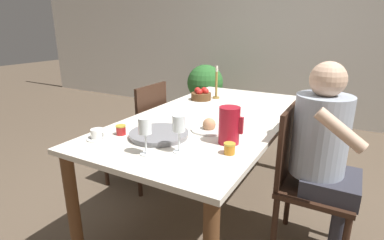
{
  "coord_description": "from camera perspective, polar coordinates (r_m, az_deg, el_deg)",
  "views": [
    {
      "loc": [
        0.87,
        -1.84,
        1.35
      ],
      "look_at": [
        0.0,
        -0.29,
        0.78
      ],
      "focal_mm": 28.0,
      "sensor_mm": 36.0,
      "label": 1
    }
  ],
  "objects": [
    {
      "name": "ground_plane",
      "position": [
        2.44,
        3.41,
        -15.98
      ],
      "size": [
        20.0,
        20.0,
        0.0
      ],
      "primitive_type": "plane",
      "color": "brown"
    },
    {
      "name": "wall_back",
      "position": [
        4.54,
        18.95,
        16.09
      ],
      "size": [
        10.0,
        0.06,
        2.6
      ],
      "color": "white",
      "rests_on": "ground_plane"
    },
    {
      "name": "dining_table",
      "position": [
        2.15,
        3.72,
        -1.48
      ],
      "size": [
        0.98,
        1.91,
        0.73
      ],
      "color": "silver",
      "rests_on": "ground_plane"
    },
    {
      "name": "chair_person_side",
      "position": [
        1.94,
        20.67,
        -10.32
      ],
      "size": [
        0.42,
        0.42,
        0.9
      ],
      "rotation": [
        0.0,
        0.0,
        -1.57
      ],
      "color": "#331E14",
      "rests_on": "ground_plane"
    },
    {
      "name": "chair_opposite",
      "position": [
        2.58,
        -9.65,
        -2.37
      ],
      "size": [
        0.42,
        0.42,
        0.9
      ],
      "rotation": [
        0.0,
        0.0,
        1.57
      ],
      "color": "#331E14",
      "rests_on": "ground_plane"
    },
    {
      "name": "person_seated",
      "position": [
        1.83,
        24.02,
        -4.96
      ],
      "size": [
        0.39,
        0.41,
        1.17
      ],
      "rotation": [
        0.0,
        0.0,
        -1.57
      ],
      "color": "#33333D",
      "rests_on": "ground_plane"
    },
    {
      "name": "red_pitcher",
      "position": [
        1.62,
        7.1,
        -0.95
      ],
      "size": [
        0.14,
        0.11,
        0.2
      ],
      "color": "#A31423",
      "rests_on": "dining_table"
    },
    {
      "name": "wine_glass_water",
      "position": [
        1.48,
        -2.52,
        -1.0
      ],
      "size": [
        0.06,
        0.06,
        0.19
      ],
      "color": "white",
      "rests_on": "dining_table"
    },
    {
      "name": "wine_glass_juice",
      "position": [
        1.47,
        -9.06,
        -1.53
      ],
      "size": [
        0.06,
        0.06,
        0.19
      ],
      "color": "white",
      "rests_on": "dining_table"
    },
    {
      "name": "teacup_near_person",
      "position": [
        1.77,
        -17.52,
        -2.71
      ],
      "size": [
        0.13,
        0.13,
        0.06
      ],
      "color": "white",
      "rests_on": "dining_table"
    },
    {
      "name": "serving_tray",
      "position": [
        1.73,
        -6.3,
        -2.75
      ],
      "size": [
        0.34,
        0.34,
        0.03
      ],
      "color": "gray",
      "rests_on": "dining_table"
    },
    {
      "name": "bread_plate",
      "position": [
        1.83,
        3.28,
        -1.37
      ],
      "size": [
        0.22,
        0.22,
        0.08
      ],
      "color": "white",
      "rests_on": "dining_table"
    },
    {
      "name": "jam_jar_amber",
      "position": [
        1.8,
        -13.39,
        -1.75
      ],
      "size": [
        0.06,
        0.06,
        0.06
      ],
      "color": "#A81E1E",
      "rests_on": "dining_table"
    },
    {
      "name": "jam_jar_red",
      "position": [
        1.51,
        7.16,
        -5.29
      ],
      "size": [
        0.06,
        0.06,
        0.06
      ],
      "color": "#C67A1E",
      "rests_on": "dining_table"
    },
    {
      "name": "fruit_bowl",
      "position": [
        2.58,
        1.78,
        4.81
      ],
      "size": [
        0.17,
        0.17,
        0.1
      ],
      "color": "brown",
      "rests_on": "dining_table"
    },
    {
      "name": "candlestick_tall",
      "position": [
        2.63,
        4.66,
        6.44
      ],
      "size": [
        0.06,
        0.06,
        0.29
      ],
      "color": "olive",
      "rests_on": "dining_table"
    },
    {
      "name": "potted_plant",
      "position": [
        4.3,
        2.52,
        6.75
      ],
      "size": [
        0.51,
        0.51,
        0.82
      ],
      "color": "#A8603D",
      "rests_on": "ground_plane"
    }
  ]
}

